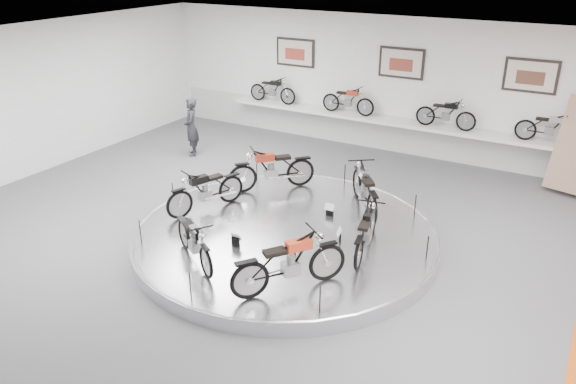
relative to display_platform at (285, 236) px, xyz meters
The scene contains 22 objects.
floor 0.34m from the display_platform, 90.00° to the right, with size 16.00×16.00×0.00m, color #555558.
ceiling 3.86m from the display_platform, 90.00° to the right, with size 16.00×16.00×0.00m, color white.
wall_back 6.95m from the display_platform, 90.00° to the left, with size 16.00×16.00×0.00m, color white.
wall_left 8.22m from the display_platform, behind, with size 14.00×14.00×0.00m, color white.
dado_band 6.69m from the display_platform, 90.00° to the left, with size 15.68×0.04×1.10m, color #BCBCBA.
display_platform is the anchor object (origin of this frame).
platform_rim 0.12m from the display_platform, ahead, with size 6.40×6.40×0.10m, color #B2B2BA.
shelf 6.46m from the display_platform, 90.00° to the left, with size 11.00×0.55×0.10m, color silver.
poster_left 7.94m from the display_platform, 117.72° to the left, with size 1.35×0.06×0.88m, color beige.
poster_center 7.13m from the display_platform, 90.00° to the left, with size 1.35×0.06×0.88m, color beige.
poster_right 7.94m from the display_platform, 62.28° to the left, with size 1.35×0.06×0.88m, color beige.
shelf_bike_a 7.76m from the display_platform, 123.27° to the left, with size 1.22×0.42×0.73m, color black, non-canonical shape.
shelf_bike_b 6.69m from the display_platform, 103.19° to the left, with size 1.22×0.42×0.73m, color maroon, non-canonical shape.
shelf_bike_c 6.69m from the display_platform, 76.81° to the left, with size 1.22×0.42×0.73m, color black, non-canonical shape.
shelf_bike_d 7.76m from the display_platform, 56.73° to the left, with size 1.22×0.42×0.73m, color #ACABAF, non-canonical shape.
bike_a 1.92m from the display_platform, ahead, with size 1.60×0.56×0.94m, color black, non-canonical shape.
bike_b 2.16m from the display_platform, 59.86° to the left, with size 1.78×0.63×1.05m, color #ACABAF, non-canonical shape.
bike_c 2.32m from the display_platform, 128.66° to the left, with size 1.83×0.65×1.08m, color maroon, non-canonical shape.
bike_d 2.14m from the display_platform, behind, with size 1.69×0.60×0.99m, color black, non-canonical shape.
bike_e 2.21m from the display_platform, 112.90° to the right, with size 1.53×0.54×0.90m, color black, non-canonical shape.
bike_f 2.31m from the display_platform, 57.98° to the right, with size 1.83×0.65×1.08m, color red, non-canonical shape.
visitor 6.21m from the display_platform, 146.98° to the left, with size 0.63×0.41×1.73m, color black.
Camera 1 is at (5.28, -8.76, 5.78)m, focal length 35.00 mm.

